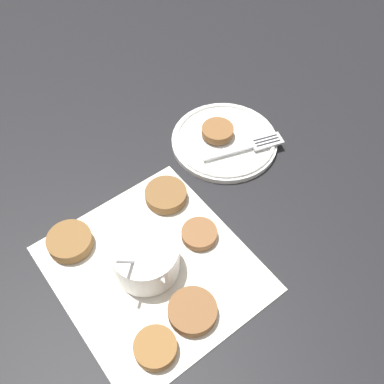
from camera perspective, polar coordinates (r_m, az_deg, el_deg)
The scene contains 11 objects.
ground_plane at distance 0.71m, azimuth -4.50°, elevation -9.45°, with size 4.00×4.00×0.00m, color black.
napkin at distance 0.70m, azimuth -5.04°, elevation -9.45°, with size 0.33×0.30×0.00m.
sauce_bowl at distance 0.68m, azimuth -5.88°, elevation -8.49°, with size 0.11×0.10×0.11m.
fritter_0 at distance 0.74m, azimuth -15.25°, elevation -6.08°, with size 0.07×0.07×0.02m.
fritter_1 at distance 0.66m, azimuth 0.07°, elevation -14.90°, with size 0.07×0.07×0.02m.
fritter_2 at distance 0.72m, azimuth 0.94°, elevation -5.34°, with size 0.06×0.06×0.01m.
fritter_3 at distance 0.65m, azimuth -4.67°, elevation -19.12°, with size 0.06×0.06×0.02m.
fritter_4 at distance 0.76m, azimuth -3.33°, elevation -0.37°, with size 0.07×0.07×0.02m.
serving_plate at distance 0.85m, azimuth 4.14°, elevation 6.60°, with size 0.20×0.20×0.02m.
fritter_on_plate at distance 0.85m, azimuth 3.27°, elevation 7.77°, with size 0.06×0.06×0.01m.
fork at distance 0.83m, azimuth 7.55°, elevation 5.89°, with size 0.06×0.16×0.00m.
Camera 1 is at (0.30, -0.13, 0.63)m, focal length 42.00 mm.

